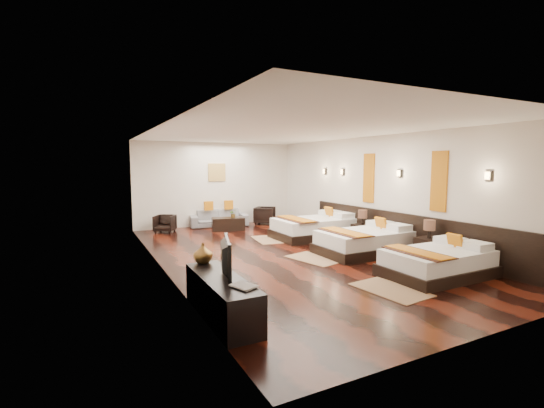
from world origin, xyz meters
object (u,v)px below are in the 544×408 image
tv (221,256)px  coffee_table (228,224)px  bed_near (438,262)px  book (237,288)px  figurine (203,253)px  nightstand_b (362,231)px  sofa (219,218)px  armchair_left (165,224)px  bed_far (315,227)px  tv_console (221,297)px  armchair_right (265,215)px  bed_mid (365,241)px  table_plant (233,214)px  nightstand_a (429,247)px

tv → coffee_table: tv is taller
bed_near → book: bed_near is taller
tv → figurine: tv is taller
nightstand_b → sofa: nightstand_b is taller
armchair_left → book: bearing=-64.0°
bed_far → coffee_table: bearing=127.8°
coffee_table → bed_near: bearing=-74.7°
tv_console → armchair_right: armchair_right is taller
book → bed_near: bearing=7.0°
coffee_table → bed_mid: bearing=-68.2°
table_plant → nightstand_b: bearing=-54.8°
figurine → sofa: size_ratio=0.16×
book → table_plant: size_ratio=1.19×
coffee_table → sofa: bearing=90.0°
bed_far → table_plant: bearing=126.2°
armchair_left → coffee_table: (1.84, -0.56, -0.06)m
tv_console → sofa: bearing=71.2°
tv → sofa: size_ratio=0.46×
bed_far → book: bed_far is taller
book → sofa: bearing=72.5°
book → armchair_right: size_ratio=0.46×
bed_mid → sofa: bearing=108.4°
nightstand_b → book: (-4.95, -3.48, 0.26)m
book → coffee_table: 7.31m
bed_far → armchair_right: (-0.19, 2.82, 0.01)m
figurine → sofa: (2.45, 6.36, -0.43)m
tv_console → armchair_left: 6.90m
bed_mid → figurine: figurine is taller
book → table_plant: (2.60, 6.81, -0.04)m
nightstand_b → armchair_left: 5.87m
armchair_left → table_plant: size_ratio=2.25×
tv_console → table_plant: bearing=67.4°
armchair_left → sofa: bearing=40.7°
bed_mid → table_plant: 4.59m
bed_near → table_plant: 6.50m
bed_near → nightstand_b: size_ratio=2.28×
book → armchair_right: bearing=61.6°
bed_far → figurine: bearing=-142.5°
bed_far → table_plant: 2.72m
tv → coffee_table: 6.66m
nightstand_a → armchair_right: size_ratio=1.32×
bed_far → nightstand_a: 3.34m
bed_near → bed_mid: size_ratio=0.93×
nightstand_a → sofa: bearing=111.3°
coffee_table → armchair_right: bearing=19.8°
nightstand_b → armchair_right: size_ratio=1.30×
tv_console → coffee_table: bearing=68.8°
bed_near → sofa: bearing=103.5°
bed_mid → table_plant: size_ratio=8.30×
sofa → armchair_left: (-1.84, -0.32, -0.01)m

